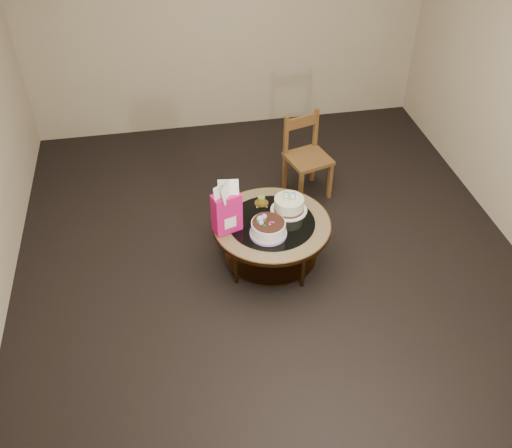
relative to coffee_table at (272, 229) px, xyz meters
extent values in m
plane|color=black|center=(0.00, 0.00, -0.38)|extent=(5.00, 5.00, 0.00)
cube|color=tan|center=(0.00, 2.50, 0.92)|extent=(4.50, 0.02, 2.60)
cube|color=tan|center=(0.00, -2.50, 0.92)|extent=(4.50, 0.02, 2.60)
cylinder|color=#553518|center=(0.35, 0.20, -0.17)|extent=(0.04, 0.04, 0.42)
cylinder|color=#553518|center=(-0.20, 0.35, -0.17)|extent=(0.04, 0.04, 0.42)
cylinder|color=#553518|center=(-0.35, -0.20, -0.17)|extent=(0.04, 0.04, 0.42)
cylinder|color=#553518|center=(0.20, -0.35, -0.17)|extent=(0.04, 0.04, 0.42)
cylinder|color=#553518|center=(0.00, 0.00, -0.28)|extent=(0.82, 0.82, 0.02)
cylinder|color=#553518|center=(0.00, 0.00, 0.05)|extent=(1.02, 1.02, 0.04)
cylinder|color=olive|center=(0.00, 0.00, 0.07)|extent=(1.00, 1.00, 0.01)
cylinder|color=black|center=(0.00, 0.00, 0.08)|extent=(0.74, 0.74, 0.01)
cylinder|color=#A98EC9|center=(-0.06, -0.15, 0.09)|extent=(0.31, 0.31, 0.02)
cylinder|color=white|center=(-0.06, -0.15, 0.14)|extent=(0.28, 0.28, 0.13)
cylinder|color=black|center=(-0.06, -0.15, 0.21)|extent=(0.27, 0.27, 0.01)
sphere|color=#A98EC9|center=(-0.13, -0.12, 0.23)|extent=(0.06, 0.06, 0.06)
sphere|color=#A98EC9|center=(-0.09, -0.10, 0.23)|extent=(0.05, 0.05, 0.05)
sphere|color=#A98EC9|center=(-0.12, -0.17, 0.23)|extent=(0.04, 0.04, 0.04)
cone|color=#1F7429|center=(-0.09, -0.13, 0.22)|extent=(0.04, 0.04, 0.03)
cone|color=#1F7429|center=(-0.15, -0.14, 0.22)|extent=(0.04, 0.04, 0.03)
cone|color=#1F7429|center=(-0.07, -0.08, 0.22)|extent=(0.04, 0.03, 0.03)
cone|color=#1F7429|center=(-0.10, -0.19, 0.22)|extent=(0.04, 0.04, 0.03)
cylinder|color=white|center=(0.18, 0.12, 0.09)|extent=(0.32, 0.32, 0.01)
cylinder|color=#4A2815|center=(0.18, 0.12, 0.10)|extent=(0.26, 0.26, 0.02)
cylinder|color=#EFE7C6|center=(0.18, 0.12, 0.16)|extent=(0.26, 0.26, 0.10)
cube|color=#52AB49|center=(0.15, 0.13, 0.25)|extent=(0.05, 0.03, 0.07)
cube|color=white|center=(0.15, 0.13, 0.25)|extent=(0.04, 0.02, 0.06)
cube|color=#4388E6|center=(0.21, 0.11, 0.25)|extent=(0.05, 0.03, 0.07)
cube|color=white|center=(0.21, 0.11, 0.25)|extent=(0.04, 0.02, 0.06)
cube|color=#D9146B|center=(-0.38, -0.02, 0.26)|extent=(0.26, 0.19, 0.36)
cube|color=white|center=(-0.38, -0.02, 0.19)|extent=(0.14, 0.16, 0.10)
cube|color=#E2D35D|center=(-0.04, 0.25, 0.08)|extent=(0.11, 0.11, 0.01)
cylinder|color=gold|center=(-0.04, 0.25, 0.09)|extent=(0.12, 0.12, 0.01)
cylinder|color=olive|center=(-0.04, 0.25, 0.13)|extent=(0.06, 0.06, 0.06)
cylinder|color=black|center=(-0.04, 0.25, 0.17)|extent=(0.00, 0.00, 0.01)
cube|color=brown|center=(0.57, 0.94, 0.04)|extent=(0.48, 0.48, 0.04)
cube|color=brown|center=(0.45, 0.73, -0.17)|extent=(0.05, 0.05, 0.42)
cube|color=brown|center=(0.77, 0.82, -0.17)|extent=(0.05, 0.05, 0.42)
cube|color=brown|center=(0.36, 1.06, -0.17)|extent=(0.05, 0.05, 0.42)
cube|color=brown|center=(0.68, 1.15, -0.17)|extent=(0.05, 0.05, 0.42)
cube|color=brown|center=(0.36, 1.06, 0.26)|extent=(0.05, 0.05, 0.43)
cube|color=brown|center=(0.68, 1.15, 0.26)|extent=(0.05, 0.05, 0.43)
cube|color=brown|center=(0.52, 1.10, 0.37)|extent=(0.33, 0.12, 0.11)
camera|label=1|loc=(-0.81, -3.63, 3.18)|focal=40.00mm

